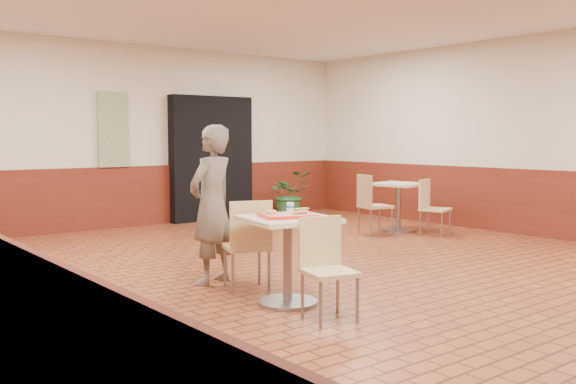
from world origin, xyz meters
TOP-DOWN VIEW (x-y plane):
  - room_shell at (0.00, 0.00)m, footprint 8.01×10.01m
  - wainscot_band at (0.00, 0.00)m, footprint 8.00×10.00m
  - corridor_doorway at (1.20, 4.88)m, footprint 1.60×0.22m
  - promo_poster at (-0.60, 4.94)m, footprint 0.50×0.03m
  - main_table at (-1.33, -0.48)m, footprint 0.74×0.74m
  - chair_main_front at (-1.36, -1.03)m, footprint 0.47×0.47m
  - chair_main_back at (-1.34, 0.11)m, footprint 0.53×0.53m
  - customer at (-1.42, 0.63)m, footprint 0.68×0.56m
  - serving_tray at (-1.33, -0.48)m, footprint 0.47×0.37m
  - ring_donut at (-1.44, -0.39)m, footprint 0.11×0.11m
  - long_john_donut at (-1.24, -0.56)m, footprint 0.17×0.09m
  - paper_cup at (-1.22, -0.38)m, footprint 0.07×0.07m
  - second_table at (2.79, 1.89)m, footprint 0.72×0.72m
  - chair_second_left at (2.14, 1.87)m, footprint 0.52×0.52m
  - chair_second_front at (2.84, 1.30)m, footprint 0.49×0.49m
  - potted_plant at (2.56, 4.37)m, footprint 0.88×0.80m

SIDE VIEW (x-z plane):
  - potted_plant at x=2.56m, z-range 0.00..0.86m
  - chair_main_front at x=-1.36m, z-range 0.05..0.88m
  - chair_second_front at x=2.84m, z-range 0.05..0.89m
  - chair_main_back at x=-1.34m, z-range 0.05..0.94m
  - wainscot_band at x=0.00m, z-range 0.00..1.00m
  - chair_second_left at x=2.14m, z-range 0.05..0.97m
  - second_table at x=2.79m, z-range 0.13..0.90m
  - main_table at x=-1.33m, z-range 0.14..0.92m
  - serving_tray at x=-1.33m, z-range 0.78..0.81m
  - customer at x=-1.42m, z-range 0.00..1.61m
  - ring_donut at x=-1.44m, z-range 0.81..0.85m
  - long_john_donut at x=-1.24m, z-range 0.81..0.86m
  - paper_cup at x=-1.22m, z-range 0.82..0.90m
  - corridor_doorway at x=1.20m, z-range 0.00..2.20m
  - room_shell at x=0.00m, z-range 0.00..3.00m
  - promo_poster at x=-0.60m, z-range 1.00..2.20m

